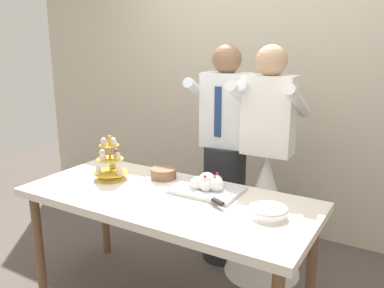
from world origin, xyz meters
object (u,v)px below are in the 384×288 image
(dessert_table, at_px, (167,207))
(cupcake_stand, at_px, (110,162))
(main_cake_tray, at_px, (207,186))
(person_groom, at_px, (225,168))
(person_bride, at_px, (265,199))
(round_cake, at_px, (163,174))
(plate_stack, at_px, (269,212))

(dessert_table, height_order, cupcake_stand, cupcake_stand)
(main_cake_tray, bearing_deg, dessert_table, -135.66)
(person_groom, bearing_deg, person_bride, -6.15)
(round_cake, height_order, person_bride, person_bride)
(person_groom, bearing_deg, dessert_table, -92.22)
(dessert_table, relative_size, main_cake_tray, 4.26)
(main_cake_tray, distance_m, round_cake, 0.36)
(round_cake, bearing_deg, person_bride, 40.98)
(plate_stack, distance_m, round_cake, 0.84)
(dessert_table, xyz_separation_m, main_cake_tray, (0.18, 0.18, 0.11))
(dessert_table, relative_size, person_groom, 1.08)
(cupcake_stand, relative_size, person_groom, 0.18)
(main_cake_tray, distance_m, plate_stack, 0.48)
(cupcake_stand, bearing_deg, dessert_table, -6.13)
(round_cake, xyz_separation_m, person_groom, (0.21, 0.51, -0.06))
(main_cake_tray, relative_size, plate_stack, 2.13)
(cupcake_stand, xyz_separation_m, person_groom, (0.52, 0.68, -0.15))
(cupcake_stand, xyz_separation_m, round_cake, (0.31, 0.17, -0.08))
(cupcake_stand, distance_m, plate_stack, 1.13)
(cupcake_stand, distance_m, round_cake, 0.37)
(round_cake, bearing_deg, person_groom, 68.22)
(main_cake_tray, height_order, plate_stack, main_cake_tray)
(dessert_table, xyz_separation_m, plate_stack, (0.64, 0.02, 0.10))
(dessert_table, xyz_separation_m, round_cake, (-0.18, 0.22, 0.11))
(plate_stack, bearing_deg, cupcake_stand, 178.50)
(main_cake_tray, relative_size, person_bride, 0.25)
(main_cake_tray, distance_m, person_groom, 0.58)
(round_cake, distance_m, person_groom, 0.56)
(cupcake_stand, height_order, plate_stack, cupcake_stand)
(dessert_table, bearing_deg, round_cake, 128.28)
(cupcake_stand, height_order, round_cake, cupcake_stand)
(person_bride, bearing_deg, plate_stack, -68.37)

